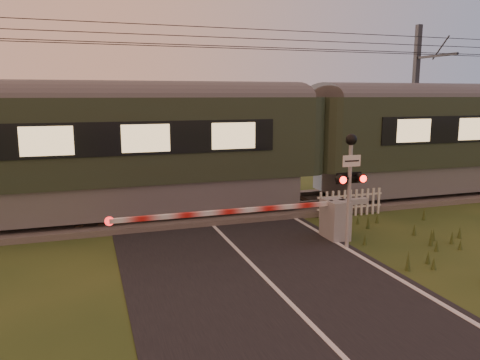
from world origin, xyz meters
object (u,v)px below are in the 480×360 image
object	(u,v)px
crossing_signal	(350,171)
picket_fence	(350,203)
boom_gate	(324,218)
catenary_mast	(415,103)
train	(308,142)

from	to	relation	value
crossing_signal	picket_fence	world-z (taller)	crossing_signal
boom_gate	picket_fence	xyz separation A→B (m)	(2.05, 1.99, -0.17)
boom_gate	crossing_signal	size ratio (longest dim) A/B	2.39
crossing_signal	catenary_mast	world-z (taller)	catenary_mast
crossing_signal	picket_fence	size ratio (longest dim) A/B	1.25
boom_gate	crossing_signal	bearing A→B (deg)	-74.25
boom_gate	picket_fence	size ratio (longest dim) A/B	2.98
crossing_signal	catenary_mast	bearing A→B (deg)	43.15
boom_gate	crossing_signal	distance (m)	1.69
boom_gate	crossing_signal	xyz separation A→B (m)	(0.24, -0.85, 1.44)
picket_fence	crossing_signal	bearing A→B (deg)	-122.55
train	crossing_signal	bearing A→B (deg)	-103.93
train	catenary_mast	size ratio (longest dim) A/B	6.32
boom_gate	catenary_mast	bearing A→B (deg)	38.57
train	crossing_signal	world-z (taller)	train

